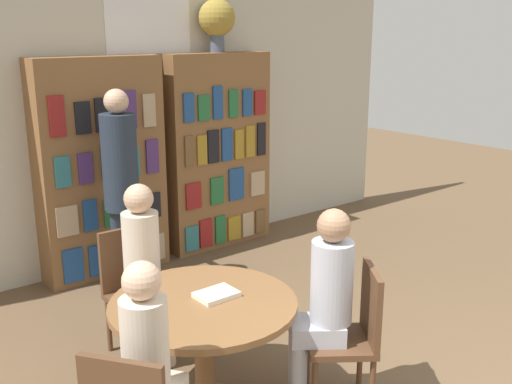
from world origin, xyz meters
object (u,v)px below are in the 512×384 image
at_px(reading_table, 204,321).
at_px(seated_reader_left, 145,263).
at_px(bookshelf_left, 102,169).
at_px(librarian_standing, 120,171).
at_px(flower_vase, 217,20).
at_px(chair_left_side, 134,285).
at_px(chair_far_side, 353,330).
at_px(seated_reader_right, 324,298).
at_px(seated_reader_back, 151,366).
at_px(bookshelf_right, 217,152).

xyz_separation_m(reading_table, seated_reader_left, (0.01, 0.71, 0.14)).
height_order(bookshelf_left, librarian_standing, bookshelf_left).
xyz_separation_m(flower_vase, chair_left_side, (-1.79, -1.47, -1.84)).
relative_size(chair_far_side, seated_reader_right, 0.71).
bearing_deg(chair_far_side, seated_reader_back, 121.13).
xyz_separation_m(chair_far_side, seated_reader_back, (-1.29, 0.12, 0.19)).
height_order(bookshelf_right, seated_reader_back, bookshelf_right).
xyz_separation_m(bookshelf_right, flower_vase, (0.03, 0.00, 1.33)).
bearing_deg(librarian_standing, chair_left_side, -113.01).
xyz_separation_m(chair_left_side, chair_far_side, (0.71, -1.42, 0.00)).
bearing_deg(chair_far_side, bookshelf_left, 41.34).
relative_size(seated_reader_back, librarian_standing, 0.70).
xyz_separation_m(bookshelf_right, librarian_standing, (-1.35, -0.50, 0.09)).
xyz_separation_m(seated_reader_back, librarian_standing, (0.99, 2.26, 0.40)).
distance_m(bookshelf_left, seated_reader_right, 2.79).
bearing_deg(librarian_standing, bookshelf_left, 83.65).
xyz_separation_m(bookshelf_left, librarian_standing, (-0.06, -0.50, 0.09)).
xyz_separation_m(flower_vase, chair_far_side, (-1.08, -2.89, -1.84)).
xyz_separation_m(chair_left_side, seated_reader_right, (0.56, -1.31, 0.22)).
height_order(bookshelf_right, chair_left_side, bookshelf_right).
height_order(chair_left_side, seated_reader_right, seated_reader_right).
height_order(chair_left_side, chair_far_side, same).
distance_m(bookshelf_right, seated_reader_left, 2.42).
distance_m(flower_vase, seated_reader_right, 3.44).
relative_size(bookshelf_left, seated_reader_left, 1.60).
xyz_separation_m(seated_reader_right, seated_reader_back, (-1.15, 0.01, -0.02)).
relative_size(bookshelf_left, reading_table, 1.82).
relative_size(seated_reader_left, seated_reader_right, 1.00).
bearing_deg(chair_far_side, seated_reader_left, 66.30).
bearing_deg(librarian_standing, flower_vase, 20.17).
xyz_separation_m(bookshelf_left, seated_reader_back, (-1.04, -2.76, -0.31)).
distance_m(reading_table, chair_far_side, 0.90).
xyz_separation_m(seated_reader_left, seated_reader_right, (0.57, -1.13, -0.00)).
bearing_deg(chair_left_side, seated_reader_right, 113.70).
bearing_deg(chair_far_side, librarian_standing, 43.69).
distance_m(flower_vase, chair_far_side, 3.59).
bearing_deg(librarian_standing, chair_far_side, -82.76).
xyz_separation_m(bookshelf_right, seated_reader_back, (-2.34, -2.76, -0.31)).
bearing_deg(bookshelf_right, seated_reader_back, -130.23).
height_order(reading_table, seated_reader_back, seated_reader_back).
xyz_separation_m(seated_reader_left, librarian_standing, (0.41, 1.14, 0.37)).
bearing_deg(seated_reader_back, chair_left_side, 120.42).
bearing_deg(seated_reader_back, flower_vase, 103.93).
height_order(bookshelf_right, librarian_standing, bookshelf_right).
xyz_separation_m(bookshelf_right, reading_table, (-1.76, -2.35, -0.43)).
height_order(chair_far_side, seated_reader_right, seated_reader_right).
height_order(bookshelf_right, reading_table, bookshelf_right).
bearing_deg(reading_table, seated_reader_left, 89.55).
xyz_separation_m(bookshelf_right, chair_far_side, (-1.05, -2.88, -0.50)).
bearing_deg(chair_far_side, chair_left_side, 63.00).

